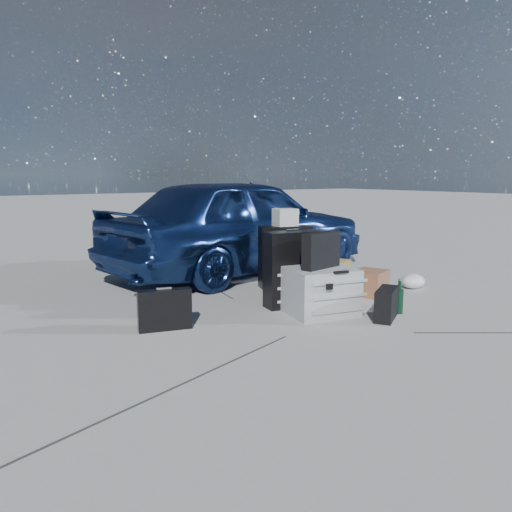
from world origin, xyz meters
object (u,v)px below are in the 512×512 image
at_px(pelican_case, 321,291).
at_px(suitcase_left, 293,269).
at_px(green_bottle, 399,297).
at_px(suitcase_right, 285,257).
at_px(cardboard_box, 370,283).
at_px(duffel_bag, 302,277).
at_px(car, 241,225).
at_px(briefcase, 165,310).

height_order(pelican_case, suitcase_left, suitcase_left).
relative_size(suitcase_left, green_bottle, 2.37).
relative_size(pelican_case, suitcase_right, 0.84).
xyz_separation_m(pelican_case, cardboard_box, (0.92, 0.25, -0.08)).
relative_size(suitcase_left, duffel_bag, 0.98).
height_order(car, briefcase, car).
height_order(suitcase_left, green_bottle, suitcase_left).
height_order(duffel_bag, cardboard_box, duffel_bag).
bearing_deg(duffel_bag, suitcase_right, 96.00).
distance_m(suitcase_right, cardboard_box, 0.98).
distance_m(pelican_case, suitcase_left, 0.39).
distance_m(briefcase, suitcase_right, 1.92).
bearing_deg(suitcase_right, briefcase, -137.60).
relative_size(car, suitcase_right, 5.29).
relative_size(suitcase_left, cardboard_box, 2.08).
bearing_deg(suitcase_left, car, 83.16).
height_order(suitcase_right, green_bottle, suitcase_right).
xyz_separation_m(car, suitcase_right, (-0.06, -0.98, -0.28)).
distance_m(pelican_case, green_bottle, 0.72).
bearing_deg(briefcase, car, 57.55).
bearing_deg(suitcase_left, duffel_bag, 50.93).
bearing_deg(pelican_case, suitcase_left, 106.92).
bearing_deg(pelican_case, suitcase_right, 81.06).
distance_m(briefcase, cardboard_box, 2.27).
bearing_deg(pelican_case, duffel_bag, 75.51).
height_order(car, suitcase_left, car).
xyz_separation_m(car, briefcase, (-1.84, -1.68, -0.45)).
bearing_deg(cardboard_box, pelican_case, -164.76).
bearing_deg(green_bottle, suitcase_left, 129.54).
relative_size(duffel_bag, cardboard_box, 2.12).
relative_size(briefcase, cardboard_box, 1.24).
distance_m(car, cardboard_box, 1.91).
bearing_deg(pelican_case, car, 89.48).
bearing_deg(suitcase_right, suitcase_left, -101.57).
bearing_deg(duffel_bag, car, 100.87).
bearing_deg(car, suitcase_right, 168.07).
height_order(pelican_case, green_bottle, pelican_case).
bearing_deg(briefcase, suitcase_left, 14.78).
bearing_deg(duffel_bag, green_bottle, -61.50).
xyz_separation_m(pelican_case, green_bottle, (0.60, -0.39, -0.06)).
xyz_separation_m(briefcase, suitcase_right, (1.78, 0.70, 0.18)).
xyz_separation_m(suitcase_right, green_bottle, (0.17, -1.46, -0.19)).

